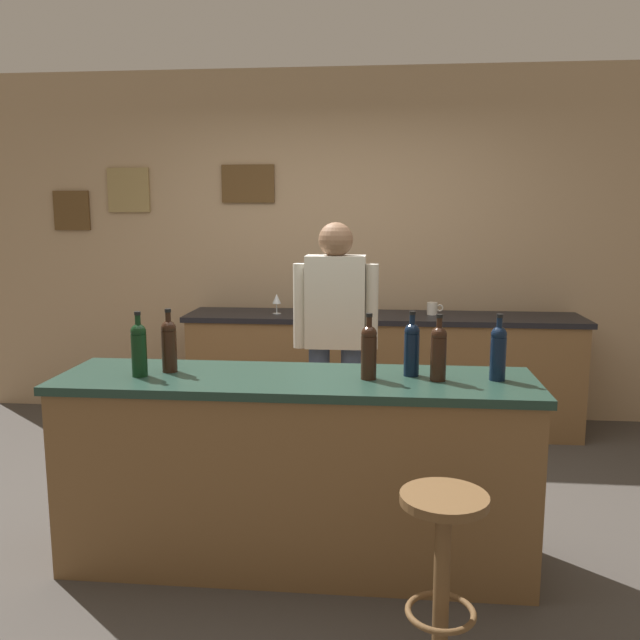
# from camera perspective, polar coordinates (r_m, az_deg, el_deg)

# --- Properties ---
(ground_plane) EXTENTS (10.00, 10.00, 0.00)m
(ground_plane) POSITION_cam_1_polar(r_m,az_deg,el_deg) (3.79, -1.23, -17.01)
(ground_plane) COLOR #423D38
(back_wall) EXTENTS (6.00, 0.09, 2.80)m
(back_wall) POSITION_cam_1_polar(r_m,az_deg,el_deg) (5.42, 1.13, 6.40)
(back_wall) COLOR tan
(back_wall) RESTS_ON ground_plane
(bar_counter) EXTENTS (2.23, 0.60, 0.92)m
(bar_counter) POSITION_cam_1_polar(r_m,az_deg,el_deg) (3.24, -2.11, -12.80)
(bar_counter) COLOR brown
(bar_counter) RESTS_ON ground_plane
(side_counter) EXTENTS (3.02, 0.56, 0.90)m
(side_counter) POSITION_cam_1_polar(r_m,az_deg,el_deg) (5.17, 5.35, -4.47)
(side_counter) COLOR brown
(side_counter) RESTS_ON ground_plane
(bartender) EXTENTS (0.52, 0.21, 1.62)m
(bartender) POSITION_cam_1_polar(r_m,az_deg,el_deg) (4.06, 1.34, -1.25)
(bartender) COLOR #384766
(bartender) RESTS_ON ground_plane
(bar_stool) EXTENTS (0.32, 0.32, 0.68)m
(bar_stool) POSITION_cam_1_polar(r_m,az_deg,el_deg) (2.58, 10.53, -19.05)
(bar_stool) COLOR brown
(bar_stool) RESTS_ON ground_plane
(wine_bottle_a) EXTENTS (0.07, 0.07, 0.31)m
(wine_bottle_a) POSITION_cam_1_polar(r_m,az_deg,el_deg) (3.18, -15.36, -2.32)
(wine_bottle_a) COLOR black
(wine_bottle_a) RESTS_ON bar_counter
(wine_bottle_b) EXTENTS (0.07, 0.07, 0.31)m
(wine_bottle_b) POSITION_cam_1_polar(r_m,az_deg,el_deg) (3.24, -12.90, -2.03)
(wine_bottle_b) COLOR black
(wine_bottle_b) RESTS_ON bar_counter
(wine_bottle_c) EXTENTS (0.07, 0.07, 0.31)m
(wine_bottle_c) POSITION_cam_1_polar(r_m,az_deg,el_deg) (3.03, 4.24, -2.60)
(wine_bottle_c) COLOR black
(wine_bottle_c) RESTS_ON bar_counter
(wine_bottle_d) EXTENTS (0.07, 0.07, 0.31)m
(wine_bottle_d) POSITION_cam_1_polar(r_m,az_deg,el_deg) (3.11, 7.92, -2.34)
(wine_bottle_d) COLOR black
(wine_bottle_d) RESTS_ON bar_counter
(wine_bottle_e) EXTENTS (0.07, 0.07, 0.31)m
(wine_bottle_e) POSITION_cam_1_polar(r_m,az_deg,el_deg) (3.04, 10.20, -2.67)
(wine_bottle_e) COLOR black
(wine_bottle_e) RESTS_ON bar_counter
(wine_bottle_f) EXTENTS (0.07, 0.07, 0.31)m
(wine_bottle_f) POSITION_cam_1_polar(r_m,az_deg,el_deg) (3.11, 15.13, -2.59)
(wine_bottle_f) COLOR black
(wine_bottle_f) RESTS_ON bar_counter
(wine_glass_a) EXTENTS (0.07, 0.07, 0.16)m
(wine_glass_a) POSITION_cam_1_polar(r_m,az_deg,el_deg) (5.11, -3.76, 1.77)
(wine_glass_a) COLOR silver
(wine_glass_a) RESTS_ON side_counter
(wine_glass_b) EXTENTS (0.07, 0.07, 0.16)m
(wine_glass_b) POSITION_cam_1_polar(r_m,az_deg,el_deg) (5.01, 3.08, 1.63)
(wine_glass_b) COLOR silver
(wine_glass_b) RESTS_ON side_counter
(coffee_mug) EXTENTS (0.13, 0.08, 0.09)m
(coffee_mug) POSITION_cam_1_polar(r_m,az_deg,el_deg) (5.14, 9.70, 0.99)
(coffee_mug) COLOR silver
(coffee_mug) RESTS_ON side_counter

